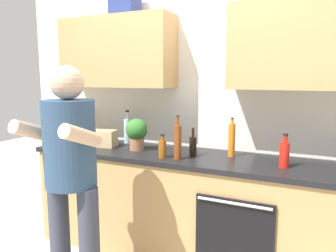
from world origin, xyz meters
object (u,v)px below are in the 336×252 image
Objects in this scene: grocery_bag_bread at (102,138)px; potted_herb at (137,132)px; bottle_water at (128,130)px; bottle_juice at (232,140)px; bottle_hotsauce at (284,154)px; bottle_syrup at (162,148)px; cup_ceramic at (95,136)px; person_standing at (70,167)px; bottle_oil at (87,127)px; bottle_soy at (193,146)px; bottle_vinegar at (178,142)px.

potted_herb is at bearing 1.16° from grocery_bag_bread.
bottle_water is 1.07m from bottle_juice.
bottle_hotsauce is at bearing -2.01° from potted_herb.
bottle_juice reaches higher than bottle_syrup.
bottle_hotsauce is 1.88m from cup_ceramic.
bottle_juice is (0.49, 0.28, 0.06)m from bottle_syrup.
bottle_oil is at bearing 124.12° from person_standing.
bottle_soy is (-0.29, -0.12, -0.05)m from bottle_juice.
bottle_water is (-0.57, 0.39, 0.05)m from bottle_syrup.
bottle_hotsauce is 1.29× the size of bottle_syrup.
bottle_oil is 1.27m from bottle_soy.
grocery_bag_bread is (-1.62, 0.04, -0.02)m from bottle_hotsauce.
person_standing is 1.49m from bottle_hotsauce.
grocery_bag_bread reaches higher than cup_ceramic.
person_standing is 8.43× the size of bottle_syrup.
bottle_vinegar is 0.18m from bottle_soy.
bottle_syrup is at bearing -12.35° from grocery_bag_bread.
bottle_water is 1.08× the size of bottle_oil.
bottle_soy reaches higher than cup_ceramic.
cup_ceramic is (-1.44, 0.08, -0.09)m from bottle_juice.
bottle_oil is (-0.70, 1.04, 0.07)m from person_standing.
cup_ceramic is at bearing 161.58° from bottle_vinegar.
potted_herb is at bearing 177.99° from bottle_hotsauce.
bottle_vinegar reaches higher than bottle_hotsauce.
grocery_bag_bread is (-0.71, 0.15, -0.00)m from bottle_syrup.
cup_ceramic is at bearing 119.86° from person_standing.
bottle_juice is at bearing 37.84° from bottle_vinegar.
bottle_syrup is (-0.13, -0.00, -0.07)m from bottle_vinegar.
bottle_oil is (-1.55, 0.08, -0.01)m from bottle_juice.
person_standing is 0.83m from bottle_vinegar.
bottle_hotsauce is 1.99m from bottle_oil.
potted_herb reaches higher than grocery_bag_bread.
bottle_oil reaches higher than bottle_hotsauce.
bottle_juice is 1.55m from bottle_oil.
person_standing is 5.00× the size of bottle_water.
person_standing is at bearing -78.32° from bottle_water.
person_standing is at bearing -148.13° from bottle_hotsauce.
bottle_oil is at bearing 163.04° from bottle_vinegar.
bottle_oil is at bearing 170.91° from bottle_soy.
bottle_water is 1.38× the size of bottle_soy.
cup_ceramic is (-1.14, 0.20, -0.04)m from bottle_soy.
bottle_vinegar is 1.24× the size of potted_herb.
bottle_vinegar is 1.09× the size of bottle_water.
person_standing reaches higher than bottle_hotsauce.
bottle_vinegar is 1.83× the size of bottle_syrup.
potted_herb is at bearing 161.24° from bottle_vinegar.
bottle_soy is at bearing -9.09° from bottle_oil.
grocery_bag_bread is at bearing -179.30° from bottle_soy.
bottle_syrup is at bearing -172.64° from bottle_hotsauce.
bottle_vinegar reaches higher than cup_ceramic.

